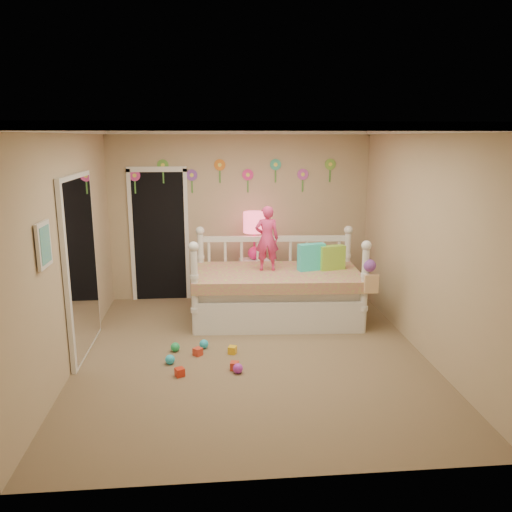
{
  "coord_description": "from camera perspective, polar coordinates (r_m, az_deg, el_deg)",
  "views": [
    {
      "loc": [
        -0.46,
        -5.55,
        2.5
      ],
      "look_at": [
        0.1,
        0.6,
        1.05
      ],
      "focal_mm": 35.62,
      "sensor_mm": 36.0,
      "label": 1
    }
  ],
  "objects": [
    {
      "name": "crown_molding",
      "position": [
        5.57,
        -0.48,
        13.93
      ],
      "size": [
        4.0,
        4.5,
        0.06
      ],
      "primitive_type": null,
      "color": "white",
      "rests_on": "ceiling"
    },
    {
      "name": "right_wall",
      "position": [
        6.19,
        18.34,
        1.35
      ],
      "size": [
        0.01,
        4.5,
        2.6
      ],
      "primitive_type": "cube",
      "color": "tan",
      "rests_on": "floor"
    },
    {
      "name": "mirror_closet",
      "position": [
        6.21,
        -19.02,
        -1.02
      ],
      "size": [
        0.07,
        1.3,
        2.1
      ],
      "primitive_type": "cube",
      "color": "white",
      "rests_on": "left_wall"
    },
    {
      "name": "left_wall",
      "position": [
        5.89,
        -20.25,
        0.61
      ],
      "size": [
        0.01,
        4.5,
        2.6
      ],
      "primitive_type": "cube",
      "color": "tan",
      "rests_on": "floor"
    },
    {
      "name": "wall_picture",
      "position": [
        4.98,
        -22.75,
        1.17
      ],
      "size": [
        0.05,
        0.34,
        0.42
      ],
      "primitive_type": "cube",
      "color": "white",
      "rests_on": "left_wall"
    },
    {
      "name": "flower_decals",
      "position": [
        7.82,
        -2.5,
        9.1
      ],
      "size": [
        3.4,
        0.02,
        0.5
      ],
      "primitive_type": null,
      "color": "#B2668C",
      "rests_on": "back_wall"
    },
    {
      "name": "floor",
      "position": [
        6.11,
        -0.44,
        -10.96
      ],
      "size": [
        4.0,
        4.5,
        0.01
      ],
      "primitive_type": "cube",
      "color": "#7F684C",
      "rests_on": "ground"
    },
    {
      "name": "toy_scatter",
      "position": [
        6.17,
        -5.98,
        -10.2
      ],
      "size": [
        1.14,
        1.47,
        0.11
      ],
      "primitive_type": null,
      "rotation": [
        0.0,
        0.0,
        -0.29
      ],
      "color": "#996666",
      "rests_on": "floor"
    },
    {
      "name": "hanging_bag",
      "position": [
        6.61,
        12.63,
        -2.35
      ],
      "size": [
        0.2,
        0.16,
        0.36
      ],
      "primitive_type": null,
      "color": "beige",
      "rests_on": "daybed"
    },
    {
      "name": "daybed",
      "position": [
        7.03,
        2.36,
        -2.25
      ],
      "size": [
        2.38,
        1.37,
        1.25
      ],
      "primitive_type": null,
      "rotation": [
        0.0,
        0.0,
        -0.06
      ],
      "color": "white",
      "rests_on": "floor"
    },
    {
      "name": "closet_doorway",
      "position": [
        7.96,
        -10.81,
        2.38
      ],
      "size": [
        0.9,
        0.04,
        2.07
      ],
      "primitive_type": "cube",
      "color": "black",
      "rests_on": "back_wall"
    },
    {
      "name": "child",
      "position": [
        6.95,
        1.24,
        1.99
      ],
      "size": [
        0.33,
        0.22,
        0.9
      ],
      "primitive_type": "imported",
      "rotation": [
        0.0,
        0.0,
        3.11
      ],
      "color": "#E83475",
      "rests_on": "daybed"
    },
    {
      "name": "pillow_lime",
      "position": [
        7.13,
        8.54,
        -0.18
      ],
      "size": [
        0.38,
        0.21,
        0.34
      ],
      "primitive_type": "cube",
      "rotation": [
        0.0,
        0.0,
        0.23
      ],
      "color": "#91C83D",
      "rests_on": "daybed"
    },
    {
      "name": "table_lamp",
      "position": [
        7.58,
        -0.19,
        3.14
      ],
      "size": [
        0.33,
        0.33,
        0.72
      ],
      "color": "#FA2182",
      "rests_on": "nightstand"
    },
    {
      "name": "back_wall",
      "position": [
        7.91,
        -1.8,
        4.48
      ],
      "size": [
        4.0,
        0.01,
        2.6
      ],
      "primitive_type": "cube",
      "color": "tan",
      "rests_on": "floor"
    },
    {
      "name": "ceiling",
      "position": [
        5.57,
        -0.48,
        14.24
      ],
      "size": [
        4.0,
        4.5,
        0.01
      ],
      "primitive_type": "cube",
      "color": "white",
      "rests_on": "floor"
    },
    {
      "name": "pillow_turquoise",
      "position": [
        7.05,
        6.23,
        -0.12
      ],
      "size": [
        0.39,
        0.21,
        0.37
      ],
      "primitive_type": "cube",
      "rotation": [
        0.0,
        0.0,
        0.23
      ],
      "color": "#28CCBE",
      "rests_on": "daybed"
    },
    {
      "name": "nightstand",
      "position": [
        7.77,
        -0.19,
        -2.87
      ],
      "size": [
        0.46,
        0.38,
        0.7
      ],
      "primitive_type": "cube",
      "rotation": [
        0.0,
        0.0,
        0.16
      ],
      "color": "white",
      "rests_on": "floor"
    }
  ]
}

